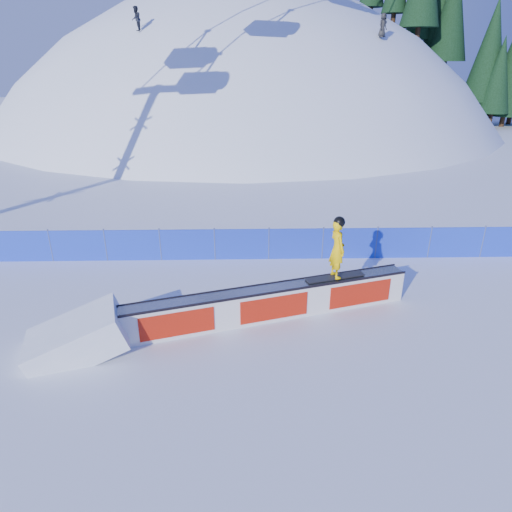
{
  "coord_description": "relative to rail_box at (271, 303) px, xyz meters",
  "views": [
    {
      "loc": [
        0.15,
        -11.09,
        6.96
      ],
      "look_at": [
        0.46,
        1.82,
        1.3
      ],
      "focal_mm": 32.0,
      "sensor_mm": 36.0,
      "label": 1
    }
  ],
  "objects": [
    {
      "name": "ground",
      "position": [
        -0.86,
        -0.3,
        -0.5
      ],
      "size": [
        160.0,
        160.0,
        0.0
      ],
      "primitive_type": "plane",
      "color": "white",
      "rests_on": "ground"
    },
    {
      "name": "snow_hill",
      "position": [
        -0.86,
        41.7,
        -18.5
      ],
      "size": [
        64.0,
        64.0,
        64.0
      ],
      "color": "white",
      "rests_on": "ground"
    },
    {
      "name": "treeline",
      "position": [
        20.66,
        40.39,
        10.0
      ],
      "size": [
        16.17,
        10.4,
        20.22
      ],
      "color": "black",
      "rests_on": "ground"
    },
    {
      "name": "safety_fence",
      "position": [
        -0.86,
        4.2,
        0.11
      ],
      "size": [
        22.05,
        0.05,
        1.3
      ],
      "color": "blue",
      "rests_on": "ground"
    },
    {
      "name": "rail_box",
      "position": [
        0.0,
        0.0,
        0.0
      ],
      "size": [
        8.22,
        2.96,
        1.01
      ],
      "rotation": [
        0.0,
        0.0,
        0.29
      ],
      "color": "silver",
      "rests_on": "ground"
    },
    {
      "name": "snow_ramp",
      "position": [
        -5.03,
        -1.5,
        -0.5
      ],
      "size": [
        2.88,
        2.24,
        1.58
      ],
      "primitive_type": null,
      "rotation": [
        0.0,
        -0.31,
        0.29
      ],
      "color": "white",
      "rests_on": "ground"
    },
    {
      "name": "snowboarder",
      "position": [
        1.91,
        0.57,
        1.44
      ],
      "size": [
        1.82,
        0.83,
        1.88
      ],
      "rotation": [
        0.0,
        0.0,
        1.85
      ],
      "color": "black",
      "rests_on": "rail_box"
    }
  ]
}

